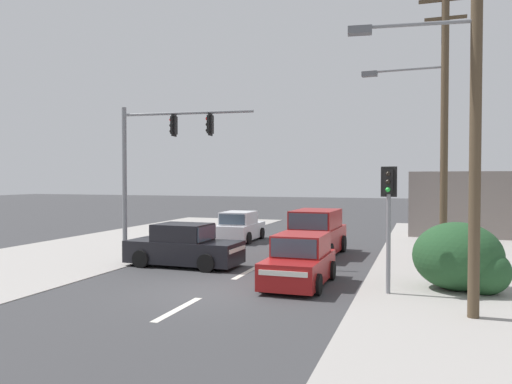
{
  "coord_description": "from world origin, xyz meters",
  "views": [
    {
      "loc": [
        5.69,
        -12.98,
        3.24
      ],
      "look_at": [
        0.03,
        4.0,
        2.74
      ],
      "focal_mm": 35.0,
      "sensor_mm": 36.0,
      "label": 1
    }
  ],
  "objects_px": {
    "hatchback_oncoming_mid": "(240,227)",
    "utility_pole_foreground_right": "(469,97)",
    "traffic_signal_mast": "(155,155)",
    "hatchback_kerbside_parked": "(300,262)",
    "suv_oncoming_near": "(315,234)",
    "utility_pole_midground_right": "(440,119)",
    "pedestal_signal_right_kerb": "(389,208)",
    "sedan_receding_far": "(184,247)"
  },
  "relations": [
    {
      "from": "traffic_signal_mast",
      "to": "sedan_receding_far",
      "type": "distance_m",
      "value": 3.78
    },
    {
      "from": "hatchback_oncoming_mid",
      "to": "sedan_receding_far",
      "type": "distance_m",
      "value": 7.52
    },
    {
      "from": "utility_pole_foreground_right",
      "to": "pedestal_signal_right_kerb",
      "type": "distance_m",
      "value": 3.77
    },
    {
      "from": "traffic_signal_mast",
      "to": "sedan_receding_far",
      "type": "bearing_deg",
      "value": -19.09
    },
    {
      "from": "hatchback_oncoming_mid",
      "to": "sedan_receding_far",
      "type": "xyz_separation_m",
      "value": [
        0.57,
        -7.5,
        0.0
      ]
    },
    {
      "from": "traffic_signal_mast",
      "to": "suv_oncoming_near",
      "type": "relative_size",
      "value": 1.31
    },
    {
      "from": "utility_pole_foreground_right",
      "to": "hatchback_oncoming_mid",
      "type": "xyz_separation_m",
      "value": [
        -9.88,
        11.61,
        -4.39
      ]
    },
    {
      "from": "sedan_receding_far",
      "to": "pedestal_signal_right_kerb",
      "type": "bearing_deg",
      "value": -16.73
    },
    {
      "from": "utility_pole_midground_right",
      "to": "traffic_signal_mast",
      "type": "bearing_deg",
      "value": -170.3
    },
    {
      "from": "utility_pole_midground_right",
      "to": "hatchback_oncoming_mid",
      "type": "bearing_deg",
      "value": 151.14
    },
    {
      "from": "sedan_receding_far",
      "to": "utility_pole_midground_right",
      "type": "bearing_deg",
      "value": 14.39
    },
    {
      "from": "utility_pole_midground_right",
      "to": "sedan_receding_far",
      "type": "distance_m",
      "value": 10.28
    },
    {
      "from": "sedan_receding_far",
      "to": "hatchback_kerbside_parked",
      "type": "bearing_deg",
      "value": -20.35
    },
    {
      "from": "utility_pole_foreground_right",
      "to": "utility_pole_midground_right",
      "type": "height_order",
      "value": "utility_pole_midground_right"
    },
    {
      "from": "utility_pole_foreground_right",
      "to": "suv_oncoming_near",
      "type": "relative_size",
      "value": 2.06
    },
    {
      "from": "utility_pole_foreground_right",
      "to": "utility_pole_midground_right",
      "type": "relative_size",
      "value": 0.95
    },
    {
      "from": "traffic_signal_mast",
      "to": "hatchback_oncoming_mid",
      "type": "distance_m",
      "value": 7.85
    },
    {
      "from": "hatchback_kerbside_parked",
      "to": "hatchback_oncoming_mid",
      "type": "xyz_separation_m",
      "value": [
        -5.36,
        9.28,
        0.0
      ]
    },
    {
      "from": "utility_pole_midground_right",
      "to": "hatchback_kerbside_parked",
      "type": "bearing_deg",
      "value": -135.35
    },
    {
      "from": "traffic_signal_mast",
      "to": "hatchback_kerbside_parked",
      "type": "bearing_deg",
      "value": -20.06
    },
    {
      "from": "hatchback_kerbside_parked",
      "to": "hatchback_oncoming_mid",
      "type": "relative_size",
      "value": 1.0
    },
    {
      "from": "suv_oncoming_near",
      "to": "utility_pole_foreground_right",
      "type": "bearing_deg",
      "value": -57.38
    },
    {
      "from": "utility_pole_midground_right",
      "to": "suv_oncoming_near",
      "type": "height_order",
      "value": "utility_pole_midground_right"
    },
    {
      "from": "pedestal_signal_right_kerb",
      "to": "suv_oncoming_near",
      "type": "bearing_deg",
      "value": 118.02
    },
    {
      "from": "utility_pole_foreground_right",
      "to": "hatchback_oncoming_mid",
      "type": "height_order",
      "value": "utility_pole_foreground_right"
    },
    {
      "from": "utility_pole_midground_right",
      "to": "hatchback_oncoming_mid",
      "type": "height_order",
      "value": "utility_pole_midground_right"
    },
    {
      "from": "utility_pole_foreground_right",
      "to": "traffic_signal_mast",
      "type": "relative_size",
      "value": 1.58
    },
    {
      "from": "hatchback_kerbside_parked",
      "to": "suv_oncoming_near",
      "type": "bearing_deg",
      "value": 97.11
    },
    {
      "from": "pedestal_signal_right_kerb",
      "to": "hatchback_oncoming_mid",
      "type": "relative_size",
      "value": 0.97
    },
    {
      "from": "utility_pole_foreground_right",
      "to": "suv_oncoming_near",
      "type": "bearing_deg",
      "value": 122.62
    },
    {
      "from": "utility_pole_midground_right",
      "to": "hatchback_kerbside_parked",
      "type": "relative_size",
      "value": 2.72
    },
    {
      "from": "pedestal_signal_right_kerb",
      "to": "sedan_receding_far",
      "type": "xyz_separation_m",
      "value": [
        -7.42,
        2.23,
        -1.71
      ]
    },
    {
      "from": "suv_oncoming_near",
      "to": "sedan_receding_far",
      "type": "distance_m",
      "value": 5.77
    },
    {
      "from": "hatchback_oncoming_mid",
      "to": "utility_pole_foreground_right",
      "type": "bearing_deg",
      "value": -49.59
    },
    {
      "from": "traffic_signal_mast",
      "to": "suv_oncoming_near",
      "type": "height_order",
      "value": "traffic_signal_mast"
    },
    {
      "from": "pedestal_signal_right_kerb",
      "to": "hatchback_kerbside_parked",
      "type": "relative_size",
      "value": 0.98
    },
    {
      "from": "utility_pole_foreground_right",
      "to": "traffic_signal_mast",
      "type": "height_order",
      "value": "utility_pole_foreground_right"
    },
    {
      "from": "utility_pole_midground_right",
      "to": "suv_oncoming_near",
      "type": "bearing_deg",
      "value": 159.42
    },
    {
      "from": "hatchback_kerbside_parked",
      "to": "suv_oncoming_near",
      "type": "relative_size",
      "value": 0.79
    },
    {
      "from": "utility_pole_foreground_right",
      "to": "pedestal_signal_right_kerb",
      "type": "bearing_deg",
      "value": 135.14
    },
    {
      "from": "hatchback_oncoming_mid",
      "to": "utility_pole_midground_right",
      "type": "bearing_deg",
      "value": -28.86
    },
    {
      "from": "utility_pole_midground_right",
      "to": "pedestal_signal_right_kerb",
      "type": "distance_m",
      "value": 5.57
    }
  ]
}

